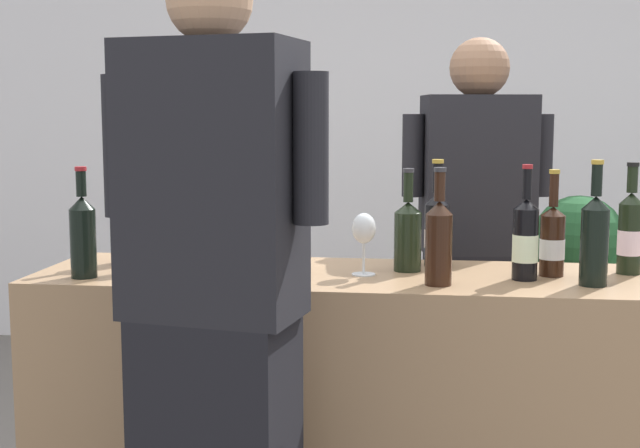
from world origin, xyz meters
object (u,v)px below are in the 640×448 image
object	(u,v)px
wine_bottle_1	(158,229)
wine_bottle_6	(129,225)
wine_bottle_2	(525,239)
person_server	(475,272)
wine_bottle_7	(630,232)
wine_bottle_0	(437,228)
wine_glass	(364,231)
wine_bottle_10	(83,234)
wine_bottle_9	(552,240)
person_guest	(215,346)
ice_bucket	(257,230)
potted_shrub	(586,300)
wine_bottle_5	(439,240)
wine_bottle_8	(229,238)
wine_bottle_4	(408,233)
wine_bottle_3	(595,237)

from	to	relation	value
wine_bottle_1	wine_bottle_6	distance (m)	0.15
wine_bottle_2	person_server	xyz separation A→B (m)	(-0.11, 0.69, -0.23)
wine_bottle_2	wine_bottle_7	world-z (taller)	same
wine_bottle_6	person_server	size ratio (longest dim) A/B	0.21
wine_bottle_0	person_server	size ratio (longest dim) A/B	0.20
wine_glass	wine_bottle_10	bearing A→B (deg)	-170.00
wine_bottle_0	wine_bottle_9	world-z (taller)	wine_bottle_0
wine_bottle_10	person_server	distance (m)	1.46
wine_bottle_2	person_guest	distance (m)	0.99
wine_bottle_7	ice_bucket	xyz separation A→B (m)	(-1.14, -0.04, -0.01)
wine_bottle_1	person_server	xyz separation A→B (m)	(1.01, 0.65, -0.23)
wine_bottle_6	wine_bottle_7	size ratio (longest dim) A/B	1.06
wine_bottle_0	wine_bottle_9	xyz separation A→B (m)	(0.34, -0.13, -0.01)
wine_bottle_7	potted_shrub	world-z (taller)	wine_bottle_7
wine_bottle_5	wine_bottle_8	xyz separation A→B (m)	(-0.60, -0.01, -0.01)
wine_bottle_10	person_server	size ratio (longest dim) A/B	0.19
wine_bottle_8	potted_shrub	world-z (taller)	wine_bottle_8
wine_bottle_1	wine_bottle_10	distance (m)	0.24
wine_bottle_1	wine_glass	world-z (taller)	wine_bottle_1
wine_bottle_8	wine_bottle_2	bearing A→B (deg)	8.01
wine_bottle_6	potted_shrub	size ratio (longest dim) A/B	0.33
wine_bottle_2	ice_bucket	size ratio (longest dim) A/B	1.42
person_guest	wine_bottle_9	bearing A→B (deg)	37.00
wine_bottle_8	ice_bucket	world-z (taller)	wine_bottle_8
ice_bucket	person_guest	xyz separation A→B (m)	(0.03, -0.68, -0.19)
wine_bottle_8	person_guest	world-z (taller)	person_guest
wine_bottle_4	person_guest	bearing A→B (deg)	-122.69
wine_bottle_1	wine_bottle_3	xyz separation A→B (m)	(1.30, -0.10, 0.01)
wine_bottle_9	wine_bottle_10	world-z (taller)	wine_bottle_10
wine_glass	wine_bottle_8	bearing A→B (deg)	-160.95
wine_bottle_7	wine_glass	world-z (taller)	wine_bottle_7
wine_bottle_7	wine_bottle_10	distance (m)	1.64
wine_bottle_4	wine_glass	size ratio (longest dim) A/B	1.69
wine_bottle_7	person_server	bearing A→B (deg)	128.05
wine_bottle_5	ice_bucket	xyz separation A→B (m)	(-0.56, 0.21, -0.01)
wine_bottle_7	wine_glass	size ratio (longest dim) A/B	1.80
wine_bottle_1	person_guest	distance (m)	0.73
wine_bottle_9	person_server	size ratio (longest dim) A/B	0.19
wine_bottle_4	ice_bucket	distance (m)	0.47
wine_bottle_1	wine_bottle_4	world-z (taller)	wine_bottle_1
wine_bottle_0	wine_bottle_10	xyz separation A→B (m)	(-1.04, -0.33, 0.01)
wine_bottle_7	wine_bottle_9	bearing A→B (deg)	-164.50
wine_bottle_8	wine_bottle_3	bearing A→B (deg)	3.15
wine_glass	potted_shrub	xyz separation A→B (m)	(0.86, 1.13, -0.43)
ice_bucket	person_server	bearing A→B (deg)	39.74
wine_bottle_5	potted_shrub	world-z (taller)	wine_bottle_5
wine_bottle_9	person_guest	bearing A→B (deg)	-143.00
wine_bottle_9	wine_bottle_10	xyz separation A→B (m)	(-1.38, -0.20, 0.02)
wine_bottle_2	wine_bottle_7	bearing A→B (deg)	22.99
ice_bucket	wine_bottle_8	bearing A→B (deg)	-100.01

